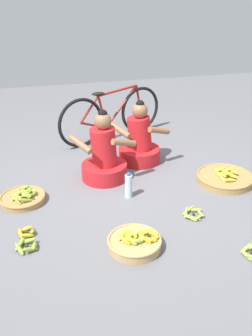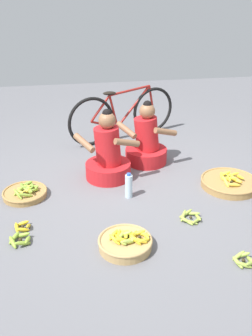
{
  "view_description": "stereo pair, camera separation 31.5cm",
  "coord_description": "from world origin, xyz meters",
  "px_view_note": "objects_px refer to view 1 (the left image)",
  "views": [
    {
      "loc": [
        -0.89,
        -3.38,
        1.98
      ],
      "look_at": [
        0.0,
        -0.2,
        0.35
      ],
      "focal_mm": 39.13,
      "sensor_mm": 36.0,
      "label": 1
    },
    {
      "loc": [
        -0.58,
        -3.45,
        1.98
      ],
      "look_at": [
        0.0,
        -0.2,
        0.35
      ],
      "focal_mm": 39.13,
      "sensor_mm": 36.0,
      "label": 2
    }
  ],
  "objects_px": {
    "banana_basket_front_right": "(225,178)",
    "loose_bananas_near_bicycle": "(27,241)",
    "loose_bananas_mid_left": "(193,214)",
    "loose_bananas_back_center": "(252,252)",
    "banana_basket_front_left": "(135,242)",
    "banana_basket_front_center": "(23,198)",
    "vendor_woman_front": "(104,157)",
    "water_bottle": "(129,186)",
    "vendor_woman_behind": "(139,143)",
    "bicycle_leaning": "(112,115)"
  },
  "relations": [
    {
      "from": "bicycle_leaning",
      "to": "loose_bananas_near_bicycle",
      "type": "bearing_deg",
      "value": -120.59
    },
    {
      "from": "banana_basket_front_right",
      "to": "vendor_woman_front",
      "type": "bearing_deg",
      "value": 160.63
    },
    {
      "from": "loose_bananas_back_center",
      "to": "loose_bananas_mid_left",
      "type": "relative_size",
      "value": 0.8
    },
    {
      "from": "banana_basket_front_left",
      "to": "loose_bananas_mid_left",
      "type": "distance_m",
      "value": 0.75
    },
    {
      "from": "banana_basket_front_left",
      "to": "loose_bananas_mid_left",
      "type": "bearing_deg",
      "value": 24.17
    },
    {
      "from": "vendor_woman_front",
      "to": "bicycle_leaning",
      "type": "bearing_deg",
      "value": 72.1
    },
    {
      "from": "banana_basket_front_right",
      "to": "loose_bananas_mid_left",
      "type": "height_order",
      "value": "banana_basket_front_right"
    },
    {
      "from": "vendor_woman_front",
      "to": "loose_bananas_near_bicycle",
      "type": "relative_size",
      "value": 2.15
    },
    {
      "from": "vendor_woman_front",
      "to": "loose_bananas_back_center",
      "type": "height_order",
      "value": "vendor_woman_front"
    },
    {
      "from": "banana_basket_front_right",
      "to": "loose_bananas_back_center",
      "type": "xyz_separation_m",
      "value": [
        -0.42,
        -1.21,
        -0.02
      ]
    },
    {
      "from": "banana_basket_front_right",
      "to": "loose_bananas_near_bicycle",
      "type": "xyz_separation_m",
      "value": [
        -2.2,
        -0.55,
        -0.02
      ]
    },
    {
      "from": "vendor_woman_front",
      "to": "loose_bananas_mid_left",
      "type": "xyz_separation_m",
      "value": [
        0.65,
        -1.0,
        -0.24
      ]
    },
    {
      "from": "banana_basket_front_left",
      "to": "loose_bananas_back_center",
      "type": "distance_m",
      "value": 0.97
    },
    {
      "from": "bicycle_leaning",
      "to": "loose_bananas_mid_left",
      "type": "relative_size",
      "value": 6.87
    },
    {
      "from": "banana_basket_front_right",
      "to": "banana_basket_front_left",
      "type": "distance_m",
      "value": 1.57
    },
    {
      "from": "banana_basket_front_center",
      "to": "vendor_woman_front",
      "type": "bearing_deg",
      "value": 16.7
    },
    {
      "from": "vendor_woman_front",
      "to": "loose_bananas_near_bicycle",
      "type": "xyz_separation_m",
      "value": [
        -0.91,
        -1.01,
        -0.23
      ]
    },
    {
      "from": "vendor_woman_behind",
      "to": "water_bottle",
      "type": "bearing_deg",
      "value": -114.67
    },
    {
      "from": "banana_basket_front_center",
      "to": "banana_basket_front_left",
      "type": "distance_m",
      "value": 1.36
    },
    {
      "from": "water_bottle",
      "to": "banana_basket_front_right",
      "type": "bearing_deg",
      "value": 1.36
    },
    {
      "from": "vendor_woman_behind",
      "to": "banana_basket_front_center",
      "type": "relative_size",
      "value": 1.71
    },
    {
      "from": "bicycle_leaning",
      "to": "loose_bananas_near_bicycle",
      "type": "distance_m",
      "value": 2.56
    },
    {
      "from": "bicycle_leaning",
      "to": "loose_bananas_near_bicycle",
      "type": "relative_size",
      "value": 4.22
    },
    {
      "from": "vendor_woman_front",
      "to": "banana_basket_front_right",
      "type": "xyz_separation_m",
      "value": [
        1.29,
        -0.45,
        -0.21
      ]
    },
    {
      "from": "banana_basket_front_center",
      "to": "loose_bananas_near_bicycle",
      "type": "xyz_separation_m",
      "value": [
        0.01,
        -0.73,
        -0.01
      ]
    },
    {
      "from": "banana_basket_front_center",
      "to": "loose_bananas_near_bicycle",
      "type": "bearing_deg",
      "value": -89.2
    },
    {
      "from": "banana_basket_front_center",
      "to": "loose_bananas_near_bicycle",
      "type": "relative_size",
      "value": 1.22
    },
    {
      "from": "vendor_woman_front",
      "to": "banana_basket_front_center",
      "type": "relative_size",
      "value": 1.76
    },
    {
      "from": "vendor_woman_front",
      "to": "water_bottle",
      "type": "relative_size",
      "value": 2.95
    },
    {
      "from": "vendor_woman_behind",
      "to": "loose_bananas_mid_left",
      "type": "xyz_separation_m",
      "value": [
        0.13,
        -1.33,
        -0.23
      ]
    },
    {
      "from": "vendor_woman_behind",
      "to": "loose_bananas_near_bicycle",
      "type": "distance_m",
      "value": 1.97
    },
    {
      "from": "bicycle_leaning",
      "to": "banana_basket_front_right",
      "type": "xyz_separation_m",
      "value": [
        0.91,
        -1.64,
        -0.31
      ]
    },
    {
      "from": "banana_basket_front_center",
      "to": "loose_bananas_back_center",
      "type": "relative_size",
      "value": 2.49
    },
    {
      "from": "bicycle_leaning",
      "to": "loose_bananas_back_center",
      "type": "relative_size",
      "value": 8.63
    },
    {
      "from": "vendor_woman_behind",
      "to": "banana_basket_front_left",
      "type": "bearing_deg",
      "value": -108.7
    },
    {
      "from": "vendor_woman_front",
      "to": "vendor_woman_behind",
      "type": "xyz_separation_m",
      "value": [
        0.52,
        0.33,
        -0.01
      ]
    },
    {
      "from": "bicycle_leaning",
      "to": "loose_bananas_mid_left",
      "type": "distance_m",
      "value": 2.22
    },
    {
      "from": "banana_basket_front_center",
      "to": "loose_bananas_back_center",
      "type": "bearing_deg",
      "value": -37.73
    },
    {
      "from": "loose_bananas_mid_left",
      "to": "banana_basket_front_left",
      "type": "bearing_deg",
      "value": -155.83
    },
    {
      "from": "vendor_woman_front",
      "to": "vendor_woman_behind",
      "type": "distance_m",
      "value": 0.62
    },
    {
      "from": "loose_bananas_mid_left",
      "to": "loose_bananas_near_bicycle",
      "type": "height_order",
      "value": "loose_bananas_near_bicycle"
    },
    {
      "from": "banana_basket_front_center",
      "to": "loose_bananas_back_center",
      "type": "height_order",
      "value": "banana_basket_front_center"
    },
    {
      "from": "banana_basket_front_right",
      "to": "water_bottle",
      "type": "distance_m",
      "value": 1.14
    },
    {
      "from": "banana_basket_front_center",
      "to": "banana_basket_front_right",
      "type": "bearing_deg",
      "value": -4.59
    },
    {
      "from": "banana_basket_front_right",
      "to": "banana_basket_front_center",
      "type": "height_order",
      "value": "banana_basket_front_right"
    },
    {
      "from": "banana_basket_front_center",
      "to": "loose_bananas_mid_left",
      "type": "height_order",
      "value": "banana_basket_front_center"
    },
    {
      "from": "loose_bananas_back_center",
      "to": "loose_bananas_near_bicycle",
      "type": "height_order",
      "value": "loose_bananas_near_bicycle"
    },
    {
      "from": "loose_bananas_mid_left",
      "to": "loose_bananas_back_center",
      "type": "bearing_deg",
      "value": -71.79
    },
    {
      "from": "banana_basket_front_center",
      "to": "loose_bananas_mid_left",
      "type": "xyz_separation_m",
      "value": [
        1.57,
        -0.72,
        -0.02
      ]
    },
    {
      "from": "vendor_woman_front",
      "to": "loose_bananas_near_bicycle",
      "type": "height_order",
      "value": "vendor_woman_front"
    }
  ]
}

